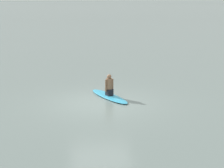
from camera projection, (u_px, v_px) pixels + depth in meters
The scene contains 3 objects.
ground_plane at pixel (101, 103), 15.86m from camera, with size 400.00×400.00×0.00m, color slate.
surfboard at pixel (109, 96), 16.74m from camera, with size 2.74×0.64×0.09m, color #339EC6.
person_paddler at pixel (109, 86), 16.63m from camera, with size 0.37×0.39×0.91m.
Camera 1 is at (-15.18, 1.67, 4.39)m, focal length 62.92 mm.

